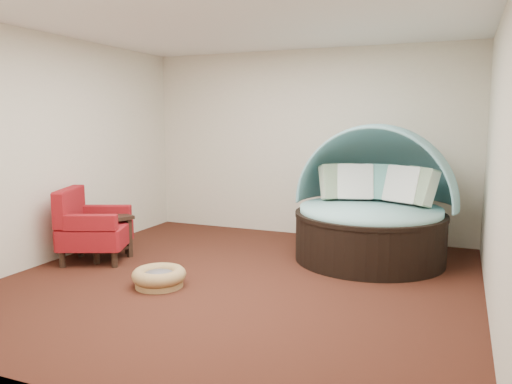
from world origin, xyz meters
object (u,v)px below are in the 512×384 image
at_px(canopy_daybed, 373,197).
at_px(side_table, 104,230).
at_px(red_armchair, 91,227).
at_px(pet_basket, 159,277).

relative_size(canopy_daybed, side_table, 2.82).
distance_m(canopy_daybed, side_table, 3.46).
bearing_deg(side_table, red_armchair, -106.24).
bearing_deg(canopy_daybed, red_armchair, -150.98).
relative_size(pet_basket, side_table, 0.83).
relative_size(red_armchair, side_table, 1.36).
bearing_deg(canopy_daybed, side_table, -153.46).
xyz_separation_m(pet_basket, red_armchair, (-1.35, 0.53, 0.32)).
bearing_deg(red_armchair, canopy_daybed, 1.52).
bearing_deg(pet_basket, side_table, 150.89).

